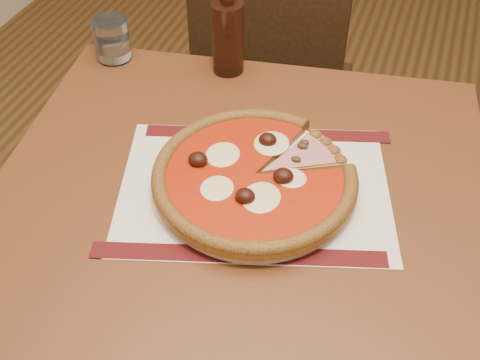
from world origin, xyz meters
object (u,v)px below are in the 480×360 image
Objects in this scene: bottle at (228,34)px; water_glass at (112,39)px; table at (236,243)px; pizza at (255,175)px; chair_far at (272,89)px; plate at (254,184)px.

water_glass is at bearing -171.57° from bottle.
pizza is (0.02, 0.04, 0.13)m from table.
table is at bearing -116.76° from pizza.
table is at bearing -39.56° from water_glass.
bottle reaches higher than table.
water_glass is (-0.23, -0.39, 0.33)m from chair_far.
chair_far is 3.88× the size of bottle.
water_glass is at bearing 56.13° from chair_far.
plate is (0.02, 0.04, 0.11)m from table.
bottle is at bearing 116.81° from plate.
chair_far is at bearing 90.70° from bottle.
bottle is (-0.16, 0.31, 0.07)m from plate.
chair_far is 0.51m from bottle.
water_glass is (-0.37, 0.31, 0.14)m from table.
table is at bearing -116.79° from plate.
pizza is 0.35m from bottle.
pizza is 1.56× the size of bottle.
table is 0.51m from water_glass.
table is 2.79× the size of pizza.
water_glass is at bearing 145.27° from plate.
water_glass is at bearing 140.44° from table.
table is 0.12m from plate.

